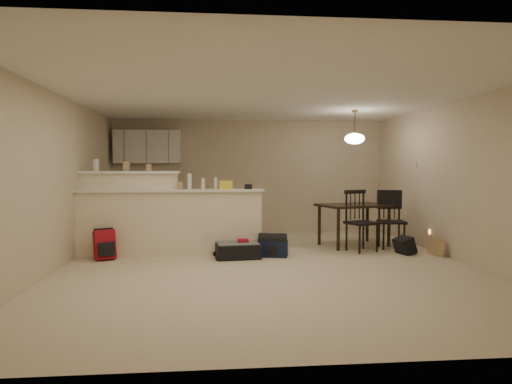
{
  "coord_description": "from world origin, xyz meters",
  "views": [
    {
      "loc": [
        -0.79,
        -6.7,
        1.44
      ],
      "look_at": [
        -0.1,
        0.7,
        1.05
      ],
      "focal_mm": 32.0,
      "sensor_mm": 36.0,
      "label": 1
    }
  ],
  "objects": [
    {
      "name": "room",
      "position": [
        0.0,
        0.0,
        1.25
      ],
      "size": [
        7.0,
        7.02,
        2.5
      ],
      "color": "beige",
      "rests_on": "ground"
    },
    {
      "name": "red_backpack",
      "position": [
        -2.5,
        0.61,
        0.23
      ],
      "size": [
        0.36,
        0.31,
        0.46
      ],
      "primitive_type": "cube",
      "rotation": [
        0.0,
        0.0,
        0.45
      ],
      "color": "#A4121F",
      "rests_on": "ground"
    },
    {
      "name": "bottle_b",
      "position": [
        -0.96,
        0.9,
        1.18
      ],
      "size": [
        0.06,
        0.06,
        0.18
      ],
      "primitive_type": "cylinder",
      "color": "silver",
      "rests_on": "breakfast_bar"
    },
    {
      "name": "pouch",
      "position": [
        -0.21,
        0.9,
        1.13
      ],
      "size": [
        0.12,
        0.1,
        0.08
      ],
      "primitive_type": "cube",
      "color": "tan",
      "rests_on": "breakfast_bar"
    },
    {
      "name": "dining_chair_far",
      "position": [
        2.38,
        1.15,
        0.51
      ],
      "size": [
        0.49,
        0.48,
        1.02
      ],
      "primitive_type": null,
      "rotation": [
        0.0,
        0.0,
        -0.13
      ],
      "color": "black",
      "rests_on": "ground"
    },
    {
      "name": "pendant_lamp",
      "position": [
        1.79,
        1.49,
        1.99
      ],
      "size": [
        0.36,
        0.36,
        0.62
      ],
      "color": "brown",
      "rests_on": "room"
    },
    {
      "name": "navy_duffel",
      "position": [
        0.16,
        0.61,
        0.13
      ],
      "size": [
        0.53,
        0.37,
        0.26
      ],
      "primitive_type": "cube",
      "rotation": [
        0.0,
        0.0,
        -0.24
      ],
      "color": "#111B37",
      "rests_on": "ground"
    },
    {
      "name": "cardboard_sheet",
      "position": [
        2.84,
        0.4,
        0.15
      ],
      "size": [
        0.11,
        0.37,
        0.29
      ],
      "primitive_type": "cube",
      "rotation": [
        0.0,
        0.0,
        1.82
      ],
      "color": "tan",
      "rests_on": "ground"
    },
    {
      "name": "suitcase",
      "position": [
        -0.41,
        0.53,
        0.12
      ],
      "size": [
        0.73,
        0.51,
        0.23
      ],
      "primitive_type": "cube",
      "rotation": [
        0.0,
        0.0,
        0.1
      ],
      "color": "black",
      "rests_on": "ground"
    },
    {
      "name": "cereal_box",
      "position": [
        -2.24,
        1.12,
        1.47
      ],
      "size": [
        0.1,
        0.07,
        0.16
      ],
      "primitive_type": "cube",
      "color": "tan",
      "rests_on": "breakfast_bar"
    },
    {
      "name": "bottle_a",
      "position": [
        -1.19,
        0.9,
        1.22
      ],
      "size": [
        0.07,
        0.07,
        0.26
      ],
      "primitive_type": "cylinder",
      "color": "silver",
      "rests_on": "breakfast_bar"
    },
    {
      "name": "bag_lump",
      "position": [
        -0.59,
        0.9,
        1.16
      ],
      "size": [
        0.22,
        0.18,
        0.14
      ],
      "primitive_type": "cube",
      "color": "tan",
      "rests_on": "breakfast_bar"
    },
    {
      "name": "black_daypack",
      "position": [
        2.39,
        0.61,
        0.14
      ],
      "size": [
        0.29,
        0.36,
        0.28
      ],
      "primitive_type": "cube",
      "rotation": [
        0.0,
        0.0,
        1.81
      ],
      "color": "black",
      "rests_on": "ground"
    },
    {
      "name": "kitchen_counter",
      "position": [
        -2.0,
        3.19,
        0.45
      ],
      "size": [
        1.8,
        0.6,
        0.9
      ],
      "primitive_type": "cube",
      "color": "white",
      "rests_on": "ground"
    },
    {
      "name": "extra_item_y",
      "position": [
        -1.34,
        0.9,
        1.15
      ],
      "size": [
        0.1,
        0.1,
        0.13
      ],
      "primitive_type": "cube",
      "color": "tan",
      "rests_on": "breakfast_bar"
    },
    {
      "name": "dining_chair_near",
      "position": [
        1.75,
        0.91,
        0.53
      ],
      "size": [
        0.59,
        0.58,
        1.06
      ],
      "primitive_type": null,
      "rotation": [
        0.0,
        0.0,
        0.37
      ],
      "color": "black",
      "rests_on": "ground"
    },
    {
      "name": "small_box",
      "position": [
        -1.87,
        1.12,
        1.45
      ],
      "size": [
        0.08,
        0.06,
        0.12
      ],
      "primitive_type": "cube",
      "color": "tan",
      "rests_on": "breakfast_bar"
    },
    {
      "name": "jar",
      "position": [
        -2.74,
        1.12,
        1.49
      ],
      "size": [
        0.1,
        0.1,
        0.2
      ],
      "primitive_type": "cylinder",
      "color": "silver",
      "rests_on": "breakfast_bar"
    },
    {
      "name": "extra_item_x",
      "position": [
        -0.75,
        0.9,
        1.19
      ],
      "size": [
        0.05,
        0.05,
        0.2
      ],
      "primitive_type": "cylinder",
      "color": "silver",
      "rests_on": "breakfast_bar"
    },
    {
      "name": "dining_table",
      "position": [
        1.79,
        1.49,
        0.68
      ],
      "size": [
        1.42,
        1.14,
        0.77
      ],
      "rotation": [
        0.0,
        0.0,
        0.29
      ],
      "color": "black",
      "rests_on": "ground"
    },
    {
      "name": "thermostat",
      "position": [
        2.98,
        1.55,
        1.5
      ],
      "size": [
        0.02,
        0.12,
        0.12
      ],
      "primitive_type": "cube",
      "color": "beige",
      "rests_on": "room"
    },
    {
      "name": "breakfast_bar",
      "position": [
        -1.76,
        0.98,
        0.61
      ],
      "size": [
        3.08,
        0.58,
        1.39
      ],
      "color": "beige",
      "rests_on": "ground"
    },
    {
      "name": "upper_cabinets",
      "position": [
        -2.2,
        3.32,
        1.9
      ],
      "size": [
        1.4,
        0.34,
        0.7
      ],
      "primitive_type": "cube",
      "color": "white",
      "rests_on": "room"
    }
  ]
}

